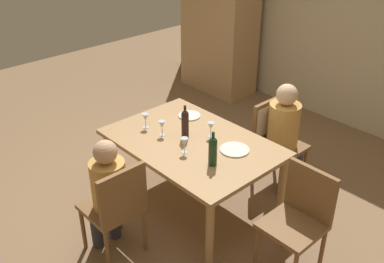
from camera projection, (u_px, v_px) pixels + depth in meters
name	position (u px, v px, depth m)	size (l,w,h in m)	color
ground_plane	(192.00, 204.00, 4.52)	(10.00, 10.00, 0.00)	#846647
rear_room_partition	(356.00, 22.00, 5.49)	(6.40, 0.12, 2.70)	beige
armoire_cabinet	(219.00, 19.00, 6.56)	(1.18, 0.62, 2.18)	tan
dining_table	(192.00, 148.00, 4.20)	(1.59, 1.08, 0.74)	#A87F51
chair_far_right	(273.00, 131.00, 4.63)	(0.46, 0.44, 0.92)	brown
chair_near	(117.00, 205.00, 3.66)	(0.44, 0.44, 0.92)	brown
chair_right_end	(300.00, 214.00, 3.56)	(0.44, 0.44, 0.92)	brown
person_woman_host	(285.00, 130.00, 4.50)	(0.36, 0.32, 1.16)	#33333D
person_man_bearded	(108.00, 188.00, 3.68)	(0.34, 0.29, 1.10)	#33333D
wine_bottle_tall_green	(213.00, 150.00, 3.74)	(0.07, 0.07, 0.31)	#19381E
wine_bottle_dark_red	(185.00, 123.00, 4.15)	(0.07, 0.07, 0.33)	black
wine_glass_near_left	(145.00, 118.00, 4.34)	(0.07, 0.07, 0.15)	silver
wine_glass_centre	(184.00, 142.00, 3.93)	(0.07, 0.07, 0.15)	silver
wine_glass_near_right	(162.00, 125.00, 4.21)	(0.07, 0.07, 0.15)	silver
wine_glass_far	(211.00, 127.00, 4.18)	(0.07, 0.07, 0.15)	silver
dinner_plate_host	(189.00, 116.00, 4.60)	(0.23, 0.23, 0.01)	white
dinner_plate_guest_left	(235.00, 150.00, 4.01)	(0.27, 0.27, 0.01)	silver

